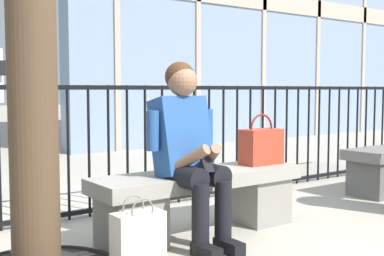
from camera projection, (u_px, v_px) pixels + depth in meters
The scene contains 6 objects.
ground_plane at pixel (200, 234), 3.57m from camera, with size 60.00×60.00×0.00m, color #A8A091.
stone_bench at pixel (200, 196), 3.55m from camera, with size 1.60×0.44×0.45m.
seated_person_with_phone at pixel (189, 147), 3.30m from camera, with size 0.52×0.66×1.21m.
handbag_on_bench at pixel (261, 146), 3.85m from camera, with size 0.33×0.17×0.39m.
shopping_bag at pixel (138, 241), 2.81m from camera, with size 0.29×0.15×0.43m.
plaza_railing at pixel (136, 147), 4.26m from camera, with size 7.50×0.04×1.06m.
Camera 1 is at (-2.10, -2.80, 1.03)m, focal length 46.87 mm.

